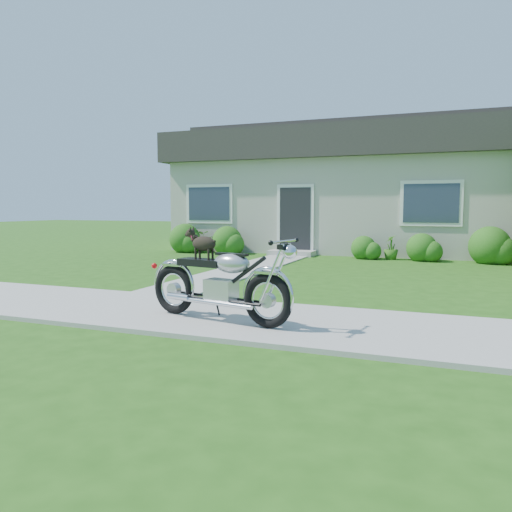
{
  "coord_description": "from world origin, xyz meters",
  "views": [
    {
      "loc": [
        3.05,
        -6.03,
        1.49
      ],
      "look_at": [
        0.3,
        1.0,
        0.75
      ],
      "focal_mm": 35.0,
      "sensor_mm": 36.0,
      "label": 1
    }
  ],
  "objects_px": {
    "potted_plant_left": "(206,242)",
    "potted_plant_right": "(391,247)",
    "motorcycle_with_dog": "(220,281)",
    "house": "(360,188)"
  },
  "relations": [
    {
      "from": "potted_plant_left",
      "to": "potted_plant_right",
      "type": "height_order",
      "value": "potted_plant_right"
    },
    {
      "from": "house",
      "to": "potted_plant_left",
      "type": "relative_size",
      "value": 18.05
    },
    {
      "from": "house",
      "to": "motorcycle_with_dog",
      "type": "xyz_separation_m",
      "value": [
        0.34,
        -12.35,
        -1.61
      ]
    },
    {
      "from": "house",
      "to": "potted_plant_left",
      "type": "distance_m",
      "value": 5.89
    },
    {
      "from": "house",
      "to": "motorcycle_with_dog",
      "type": "height_order",
      "value": "house"
    },
    {
      "from": "potted_plant_right",
      "to": "motorcycle_with_dog",
      "type": "distance_m",
      "value": 8.98
    },
    {
      "from": "potted_plant_right",
      "to": "motorcycle_with_dog",
      "type": "xyz_separation_m",
      "value": [
        -1.14,
        -8.9,
        0.2
      ]
    },
    {
      "from": "house",
      "to": "potted_plant_left",
      "type": "xyz_separation_m",
      "value": [
        -4.42,
        -3.44,
        -1.81
      ]
    },
    {
      "from": "house",
      "to": "motorcycle_with_dog",
      "type": "bearing_deg",
      "value": -88.42
    },
    {
      "from": "potted_plant_left",
      "to": "potted_plant_right",
      "type": "xyz_separation_m",
      "value": [
        5.91,
        0.0,
        0.01
      ]
    }
  ]
}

